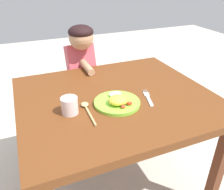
# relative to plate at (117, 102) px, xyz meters

# --- Properties ---
(ground_plane) EXTENTS (8.00, 8.00, 0.00)m
(ground_plane) POSITION_rel_plate_xyz_m (0.03, 0.10, -0.72)
(ground_plane) COLOR beige
(dining_table) EXTENTS (1.07, 0.93, 0.71)m
(dining_table) POSITION_rel_plate_xyz_m (0.03, 0.10, -0.09)
(dining_table) COLOR #603115
(dining_table) RESTS_ON ground_plane
(plate) EXTENTS (0.24, 0.24, 0.06)m
(plate) POSITION_rel_plate_xyz_m (0.00, 0.00, 0.00)
(plate) COLOR #84D33B
(plate) RESTS_ON dining_table
(fork) EXTENTS (0.07, 0.18, 0.01)m
(fork) POSITION_rel_plate_xyz_m (0.18, -0.00, -0.02)
(fork) COLOR silver
(fork) RESTS_ON dining_table
(spoon) EXTENTS (0.04, 0.21, 0.02)m
(spoon) POSITION_rel_plate_xyz_m (-0.16, 0.01, -0.01)
(spoon) COLOR tan
(spoon) RESTS_ON dining_table
(drinking_cup) EXTENTS (0.08, 0.08, 0.08)m
(drinking_cup) POSITION_rel_plate_xyz_m (-0.25, 0.02, 0.02)
(drinking_cup) COLOR silver
(drinking_cup) RESTS_ON dining_table
(person) EXTENTS (0.20, 0.38, 1.00)m
(person) POSITION_rel_plate_xyz_m (-0.01, 0.67, -0.18)
(person) COLOR #375157
(person) RESTS_ON ground_plane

